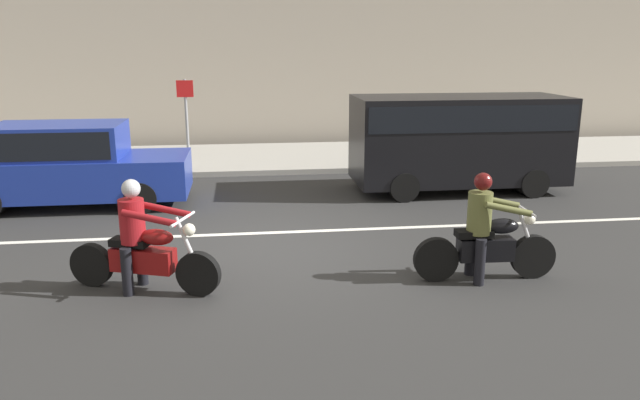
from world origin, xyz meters
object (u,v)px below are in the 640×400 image
Objects in this scene: motorcycle_with_rider_olive at (485,237)px; parked_sedan_cobalt_blue at (68,164)px; street_sign_post at (186,112)px; parked_van_black at (458,136)px; motorcycle_with_rider_crimson at (142,246)px.

parked_sedan_cobalt_blue is at bearing 144.23° from motorcycle_with_rider_olive.
motorcycle_with_rider_olive is at bearing -35.77° from parked_sedan_cobalt_blue.
street_sign_post reaches higher than motorcycle_with_rider_olive.
motorcycle_with_rider_olive is 8.60m from parked_sedan_cobalt_blue.
parked_van_black reaches higher than motorcycle_with_rider_olive.
parked_sedan_cobalt_blue is (-8.47, -0.32, -0.37)m from parked_van_black.
street_sign_post is at bearing 118.85° from motorcycle_with_rider_olive.
motorcycle_with_rider_crimson is 0.45× the size of parked_sedan_cobalt_blue.
street_sign_post is at bearing 60.85° from parked_sedan_cobalt_blue.
motorcycle_with_rider_olive is 0.44× the size of parked_sedan_cobalt_blue.
parked_sedan_cobalt_blue is at bearing -119.15° from street_sign_post.
street_sign_post reaches higher than parked_sedan_cobalt_blue.
motorcycle_with_rider_crimson is 8.13m from parked_van_black.
parked_van_black is (1.49, 5.34, 0.62)m from motorcycle_with_rider_olive.
street_sign_post reaches higher than parked_van_black.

